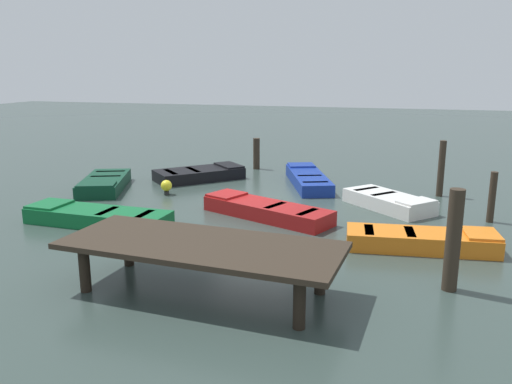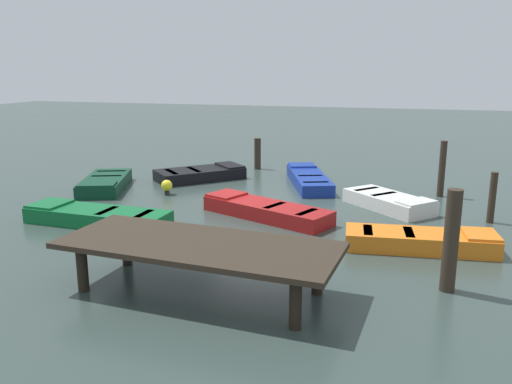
% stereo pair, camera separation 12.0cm
% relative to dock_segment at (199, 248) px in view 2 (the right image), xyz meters
% --- Properties ---
extents(ground_plane, '(80.00, 80.00, 0.00)m').
position_rel_dock_segment_xyz_m(ground_plane, '(0.82, -6.44, -0.84)').
color(ground_plane, '#33423D').
extents(dock_segment, '(5.18, 2.36, 0.95)m').
position_rel_dock_segment_xyz_m(dock_segment, '(0.00, 0.00, 0.00)').
color(dock_segment, '#33281E').
rests_on(dock_segment, ground_plane).
extents(rowboat_green, '(3.89, 1.28, 0.46)m').
position_rel_dock_segment_xyz_m(rowboat_green, '(4.21, -3.19, -0.63)').
color(rowboat_green, '#0F602D').
rests_on(rowboat_green, ground_plane).
extents(rowboat_orange, '(3.37, 1.41, 0.46)m').
position_rel_dock_segment_xyz_m(rowboat_orange, '(-3.89, -3.53, -0.63)').
color(rowboat_orange, orange).
rests_on(rowboat_orange, ground_plane).
extents(rowboat_blue, '(2.32, 3.97, 0.46)m').
position_rel_dock_segment_xyz_m(rowboat_blue, '(-0.21, -9.40, -0.63)').
color(rowboat_blue, navy).
rests_on(rowboat_blue, ground_plane).
extents(rowboat_black, '(3.20, 3.21, 0.46)m').
position_rel_dock_segment_xyz_m(rowboat_black, '(3.74, -9.17, -0.63)').
color(rowboat_black, black).
rests_on(rowboat_black, ground_plane).
extents(rowboat_white, '(2.76, 2.69, 0.46)m').
position_rel_dock_segment_xyz_m(rowboat_white, '(-3.04, -6.93, -0.63)').
color(rowboat_white, silver).
rests_on(rowboat_white, ground_plane).
extents(rowboat_red, '(3.88, 2.46, 0.46)m').
position_rel_dock_segment_xyz_m(rowboat_red, '(0.15, -5.05, -0.63)').
color(rowboat_red, maroon).
rests_on(rowboat_red, ground_plane).
extents(rowboat_dark_green, '(2.30, 3.39, 0.46)m').
position_rel_dock_segment_xyz_m(rowboat_dark_green, '(6.23, -6.83, -0.63)').
color(rowboat_dark_green, '#0C3823').
rests_on(rowboat_dark_green, ground_plane).
extents(mooring_piling_center, '(0.26, 0.26, 1.24)m').
position_rel_dock_segment_xyz_m(mooring_piling_center, '(2.32, -11.75, -0.22)').
color(mooring_piling_center, '#33281E').
rests_on(mooring_piling_center, ground_plane).
extents(mooring_piling_far_right, '(0.27, 0.27, 1.91)m').
position_rel_dock_segment_xyz_m(mooring_piling_far_right, '(-4.33, -1.35, 0.11)').
color(mooring_piling_far_right, '#33281E').
rests_on(mooring_piling_far_right, ground_plane).
extents(mooring_piling_near_left, '(0.18, 0.18, 1.36)m').
position_rel_dock_segment_xyz_m(mooring_piling_near_left, '(-5.68, -6.25, -0.17)').
color(mooring_piling_near_left, '#33281E').
rests_on(mooring_piling_near_left, ground_plane).
extents(mooring_piling_far_left, '(0.21, 0.21, 1.78)m').
position_rel_dock_segment_xyz_m(mooring_piling_far_left, '(-4.54, -8.93, 0.05)').
color(mooring_piling_far_left, '#33281E').
rests_on(mooring_piling_far_left, ground_plane).
extents(marker_buoy, '(0.36, 0.36, 0.48)m').
position_rel_dock_segment_xyz_m(marker_buoy, '(3.89, -6.70, -0.56)').
color(marker_buoy, '#262626').
rests_on(marker_buoy, ground_plane).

